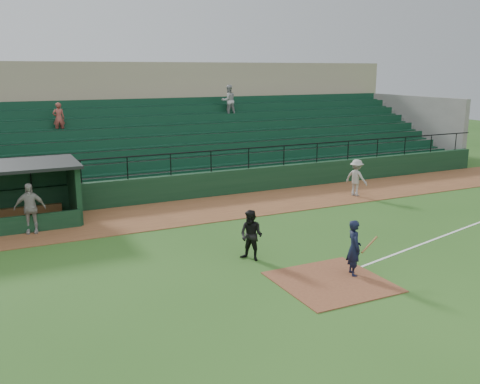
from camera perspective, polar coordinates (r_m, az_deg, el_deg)
name	(u,v)px	position (r m, az deg, el deg)	size (l,w,h in m)	color
ground	(312,271)	(16.27, 7.80, -8.42)	(90.00, 90.00, 0.00)	#2A561B
warning_track	(210,209)	(23.00, -3.27, -1.84)	(40.00, 4.00, 0.03)	brown
home_plate_dirt	(332,282)	(15.51, 9.87, -9.55)	(3.00, 3.00, 0.03)	brown
foul_line	(468,227)	(22.28, 23.46, -3.45)	(18.00, 0.09, 0.01)	white
stadium_structure	(152,135)	(30.43, -9.53, 6.07)	(38.00, 13.08, 6.40)	#10321B
batter_at_plate	(354,248)	(15.86, 12.24, -5.94)	(1.08, 0.72, 1.69)	black
umpire	(251,235)	(16.73, 1.23, -4.73)	(0.79, 0.62, 1.63)	black
runner	(356,178)	(25.73, 12.48, 1.52)	(1.14, 0.65, 1.76)	#A19B97
dugout_player_a	(30,208)	(20.83, -21.78, -1.64)	(1.11, 0.46, 1.89)	#A59F9A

